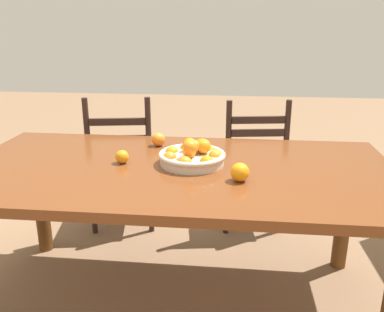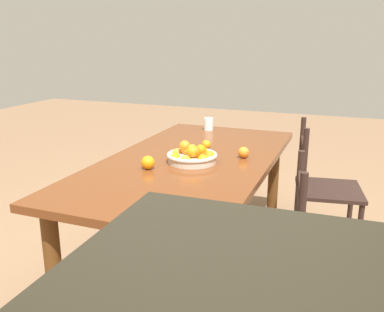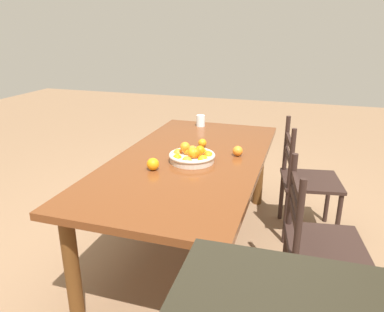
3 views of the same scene
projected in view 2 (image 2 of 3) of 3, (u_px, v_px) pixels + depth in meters
The scene contains 9 objects.
ground_plane at pixel (190, 259), 2.85m from camera, with size 12.00×12.00×0.00m, color #846447.
dining_table at pixel (190, 172), 2.68m from camera, with size 2.01×1.01×0.72m.
chair_near_window at pixel (325, 250), 2.08m from camera, with size 0.48×0.48×0.90m.
chair_by_cabinet at pixel (322, 190), 2.89m from camera, with size 0.50×0.50×0.92m.
fruit_bowl at pixel (192, 156), 2.57m from camera, with size 0.31×0.31×0.13m.
orange_loose_0 at pixel (206, 145), 2.87m from camera, with size 0.06×0.06×0.06m, color orange.
orange_loose_1 at pixel (148, 163), 2.44m from camera, with size 0.08×0.08×0.08m, color orange.
orange_loose_2 at pixel (244, 152), 2.66m from camera, with size 0.07×0.07×0.07m, color orange.
drinking_glass at pixel (209, 124), 3.46m from camera, with size 0.08×0.08×0.10m, color silver.
Camera 2 is at (2.37, 0.93, 1.47)m, focal length 38.95 mm.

